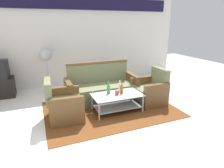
{
  "coord_description": "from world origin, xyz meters",
  "views": [
    {
      "loc": [
        -1.47,
        -3.0,
        1.91
      ],
      "look_at": [
        -0.01,
        0.61,
        0.65
      ],
      "focal_mm": 30.27,
      "sensor_mm": 36.0,
      "label": 1
    }
  ],
  "objects_px": {
    "armchair_left": "(64,106)",
    "bottle_brown": "(122,89)",
    "coffee_table": "(117,100)",
    "bottle_clear": "(120,87)",
    "pedestal_fan": "(46,57)",
    "cup": "(117,93)",
    "armchair_right": "(150,92)",
    "bottle_green": "(108,89)",
    "couch": "(102,89)"
  },
  "relations": [
    {
      "from": "armchair_left",
      "to": "cup",
      "type": "distance_m",
      "value": 1.15
    },
    {
      "from": "bottle_clear",
      "to": "pedestal_fan",
      "type": "relative_size",
      "value": 0.2
    },
    {
      "from": "armchair_left",
      "to": "bottle_clear",
      "type": "bearing_deg",
      "value": 96.93
    },
    {
      "from": "bottle_brown",
      "to": "armchair_left",
      "type": "bearing_deg",
      "value": 176.4
    },
    {
      "from": "bottle_green",
      "to": "cup",
      "type": "distance_m",
      "value": 0.22
    },
    {
      "from": "armchair_left",
      "to": "bottle_brown",
      "type": "xyz_separation_m",
      "value": [
        1.27,
        -0.08,
        0.22
      ]
    },
    {
      "from": "armchair_left",
      "to": "bottle_brown",
      "type": "relative_size",
      "value": 3.3
    },
    {
      "from": "couch",
      "to": "bottle_clear",
      "type": "relative_size",
      "value": 7.0
    },
    {
      "from": "armchair_left",
      "to": "pedestal_fan",
      "type": "height_order",
      "value": "pedestal_fan"
    },
    {
      "from": "armchair_left",
      "to": "cup",
      "type": "bearing_deg",
      "value": 87.45
    },
    {
      "from": "armchair_right",
      "to": "cup",
      "type": "relative_size",
      "value": 8.5
    },
    {
      "from": "armchair_right",
      "to": "bottle_brown",
      "type": "height_order",
      "value": "armchair_right"
    },
    {
      "from": "coffee_table",
      "to": "cup",
      "type": "xyz_separation_m",
      "value": [
        -0.02,
        -0.02,
        0.19
      ]
    },
    {
      "from": "bottle_clear",
      "to": "bottle_brown",
      "type": "relative_size",
      "value": 1.0
    },
    {
      "from": "couch",
      "to": "coffee_table",
      "type": "bearing_deg",
      "value": 98.39
    },
    {
      "from": "couch",
      "to": "cup",
      "type": "distance_m",
      "value": 0.8
    },
    {
      "from": "bottle_brown",
      "to": "bottle_green",
      "type": "bearing_deg",
      "value": 157.21
    },
    {
      "from": "cup",
      "to": "pedestal_fan",
      "type": "bearing_deg",
      "value": 122.05
    },
    {
      "from": "armchair_left",
      "to": "cup",
      "type": "xyz_separation_m",
      "value": [
        1.13,
        -0.13,
        0.17
      ]
    },
    {
      "from": "armchair_left",
      "to": "bottle_green",
      "type": "distance_m",
      "value": 1.02
    },
    {
      "from": "armchair_right",
      "to": "pedestal_fan",
      "type": "distance_m",
      "value": 3.03
    },
    {
      "from": "couch",
      "to": "bottle_green",
      "type": "xyz_separation_m",
      "value": [
        -0.05,
        -0.62,
        0.2
      ]
    },
    {
      "from": "coffee_table",
      "to": "couch",
      "type": "bearing_deg",
      "value": 98.03
    },
    {
      "from": "bottle_brown",
      "to": "cup",
      "type": "distance_m",
      "value": 0.15
    },
    {
      "from": "pedestal_fan",
      "to": "bottle_green",
      "type": "bearing_deg",
      "value": -58.7
    },
    {
      "from": "armchair_right",
      "to": "bottle_brown",
      "type": "xyz_separation_m",
      "value": [
        -0.84,
        -0.14,
        0.22
      ]
    },
    {
      "from": "armchair_right",
      "to": "armchair_left",
      "type": "bearing_deg",
      "value": 91.09
    },
    {
      "from": "bottle_brown",
      "to": "coffee_table",
      "type": "bearing_deg",
      "value": -167.59
    },
    {
      "from": "armchair_right",
      "to": "bottle_green",
      "type": "distance_m",
      "value": 1.13
    },
    {
      "from": "bottle_clear",
      "to": "couch",
      "type": "bearing_deg",
      "value": 113.31
    },
    {
      "from": "coffee_table",
      "to": "bottle_clear",
      "type": "xyz_separation_m",
      "value": [
        0.14,
        0.18,
        0.24
      ]
    },
    {
      "from": "bottle_clear",
      "to": "bottle_green",
      "type": "height_order",
      "value": "bottle_green"
    },
    {
      "from": "armchair_left",
      "to": "bottle_clear",
      "type": "distance_m",
      "value": 1.31
    },
    {
      "from": "bottle_brown",
      "to": "pedestal_fan",
      "type": "xyz_separation_m",
      "value": [
        -1.42,
        2.01,
        0.51
      ]
    },
    {
      "from": "bottle_clear",
      "to": "bottle_green",
      "type": "bearing_deg",
      "value": -172.98
    },
    {
      "from": "coffee_table",
      "to": "bottle_brown",
      "type": "bearing_deg",
      "value": 12.41
    },
    {
      "from": "armchair_right",
      "to": "bottle_clear",
      "type": "xyz_separation_m",
      "value": [
        -0.81,
        0.02,
        0.22
      ]
    },
    {
      "from": "couch",
      "to": "bottle_green",
      "type": "distance_m",
      "value": 0.65
    },
    {
      "from": "bottle_clear",
      "to": "pedestal_fan",
      "type": "bearing_deg",
      "value": 127.92
    },
    {
      "from": "bottle_clear",
      "to": "armchair_right",
      "type": "bearing_deg",
      "value": -1.06
    },
    {
      "from": "pedestal_fan",
      "to": "bottle_clear",
      "type": "bearing_deg",
      "value": -52.08
    },
    {
      "from": "bottle_brown",
      "to": "cup",
      "type": "xyz_separation_m",
      "value": [
        -0.14,
        -0.05,
        -0.05
      ]
    },
    {
      "from": "couch",
      "to": "bottle_clear",
      "type": "distance_m",
      "value": 0.66
    },
    {
      "from": "armchair_right",
      "to": "cup",
      "type": "height_order",
      "value": "armchair_right"
    },
    {
      "from": "bottle_green",
      "to": "cup",
      "type": "bearing_deg",
      "value": -49.91
    },
    {
      "from": "armchair_left",
      "to": "coffee_table",
      "type": "distance_m",
      "value": 1.15
    },
    {
      "from": "armchair_left",
      "to": "bottle_brown",
      "type": "height_order",
      "value": "armchair_left"
    },
    {
      "from": "armchair_right",
      "to": "bottle_green",
      "type": "height_order",
      "value": "armchair_right"
    },
    {
      "from": "armchair_left",
      "to": "pedestal_fan",
      "type": "xyz_separation_m",
      "value": [
        -0.16,
        1.93,
        0.73
      ]
    },
    {
      "from": "couch",
      "to": "coffee_table",
      "type": "xyz_separation_m",
      "value": [
        0.11,
        -0.76,
        -0.04
      ]
    }
  ]
}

